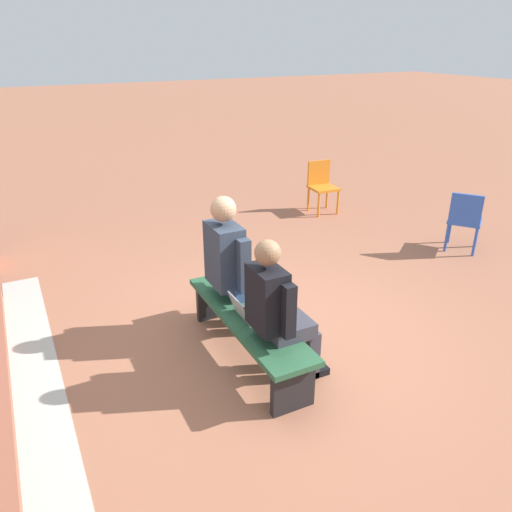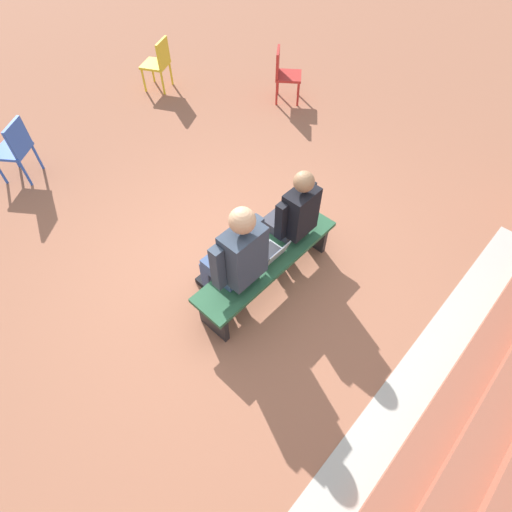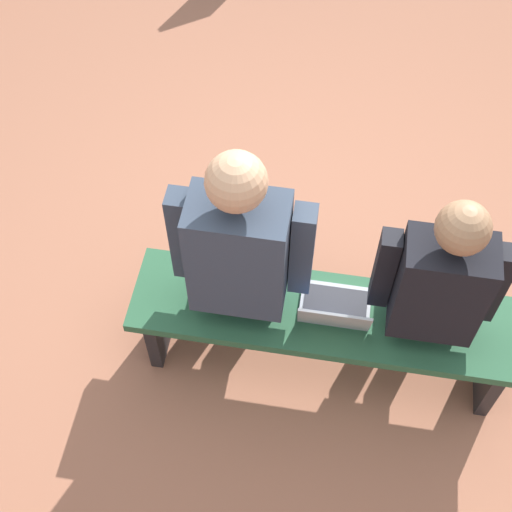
% 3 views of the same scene
% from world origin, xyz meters
% --- Properties ---
extents(ground_plane, '(60.00, 60.00, 0.00)m').
position_xyz_m(ground_plane, '(0.00, 0.00, 0.00)').
color(ground_plane, '#9E6047').
extents(bench, '(1.80, 0.44, 0.45)m').
position_xyz_m(bench, '(-0.13, 0.37, 0.35)').
color(bench, '#285638').
rests_on(bench, ground).
extents(person_student, '(0.53, 0.67, 1.33)m').
position_xyz_m(person_student, '(-0.57, 0.30, 0.71)').
color(person_student, '#383842').
rests_on(person_student, ground).
extents(person_adult, '(0.60, 0.76, 1.44)m').
position_xyz_m(person_adult, '(0.26, 0.29, 0.76)').
color(person_adult, '#384C75').
rests_on(person_adult, ground).
extents(laptop, '(0.32, 0.29, 0.21)m').
position_xyz_m(laptop, '(-0.17, 0.38, 0.50)').
color(laptop, '#9EA0A5').
rests_on(laptop, bench).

